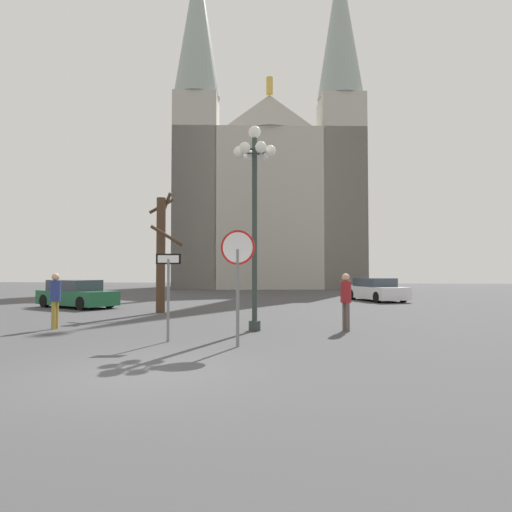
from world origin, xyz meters
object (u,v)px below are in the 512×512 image
object	(u,v)px
parked_car_near_white	(376,290)
parked_car_far_green	(76,294)
stop_sign	(238,264)
bare_tree	(161,252)
one_way_arrow_sign	(168,285)
street_lamp	(255,188)
pedestrian_standing	(55,295)
pedestrian_walking	(346,296)
cathedral	(268,189)

from	to	relation	value
parked_car_near_white	parked_car_far_green	xyz separation A→B (m)	(-15.53, -6.99, -0.01)
stop_sign	bare_tree	size ratio (longest dim) A/B	0.53
one_way_arrow_sign	street_lamp	xyz separation A→B (m)	(1.93, 2.30, 2.89)
bare_tree	pedestrian_standing	size ratio (longest dim) A/B	3.03
one_way_arrow_sign	pedestrian_walking	size ratio (longest dim) A/B	1.30
bare_tree	pedestrian_walking	size ratio (longest dim) A/B	3.05
parked_car_near_white	pedestrian_standing	size ratio (longest dim) A/B	2.76
stop_sign	parked_car_near_white	world-z (taller)	stop_sign
street_lamp	bare_tree	size ratio (longest dim) A/B	1.19
cathedral	stop_sign	bearing A→B (deg)	-85.36
pedestrian_standing	pedestrian_walking	bearing A→B (deg)	4.08
one_way_arrow_sign	parked_car_far_green	xyz separation A→B (m)	(-7.97, 9.49, -0.79)
stop_sign	street_lamp	distance (m)	3.68
stop_sign	parked_car_far_green	world-z (taller)	stop_sign
parked_car_near_white	stop_sign	bearing A→B (deg)	-108.46
street_lamp	parked_car_near_white	bearing A→B (deg)	68.31
one_way_arrow_sign	parked_car_far_green	bearing A→B (deg)	130.02
street_lamp	parked_car_near_white	xyz separation A→B (m)	(5.64, 14.17, -3.68)
street_lamp	bare_tree	bearing A→B (deg)	133.09
one_way_arrow_sign	parked_car_near_white	bearing A→B (deg)	65.34
street_lamp	parked_car_far_green	size ratio (longest dim) A/B	1.32
street_lamp	one_way_arrow_sign	bearing A→B (deg)	-129.92
bare_tree	parked_car_far_green	xyz separation A→B (m)	(-5.11, 2.07, -1.99)
bare_tree	one_way_arrow_sign	bearing A→B (deg)	-68.93
one_way_arrow_sign	bare_tree	xyz separation A→B (m)	(-2.86, 7.41, 1.20)
street_lamp	parked_car_far_green	distance (m)	12.77
cathedral	pedestrian_walking	xyz separation A→B (m)	(5.80, -34.25, -9.97)
bare_tree	cathedral	bearing A→B (deg)	86.66
street_lamp	pedestrian_standing	world-z (taller)	street_lamp
stop_sign	pedestrian_standing	distance (m)	6.72
pedestrian_walking	parked_car_far_green	bearing A→B (deg)	151.23
pedestrian_standing	bare_tree	bearing A→B (deg)	75.25
parked_car_near_white	cathedral	bearing A→B (deg)	113.17
cathedral	one_way_arrow_sign	distance (m)	38.05
parked_car_near_white	pedestrian_standing	world-z (taller)	pedestrian_standing
stop_sign	one_way_arrow_sign	size ratio (longest dim) A/B	1.24
street_lamp	pedestrian_walking	world-z (taller)	street_lamp
street_lamp	parked_car_near_white	size ratio (longest dim) A/B	1.30
one_way_arrow_sign	parked_car_near_white	xyz separation A→B (m)	(7.56, 16.47, -0.78)
street_lamp	pedestrian_standing	bearing A→B (deg)	-176.45
bare_tree	parked_car_near_white	distance (m)	13.95
stop_sign	pedestrian_standing	world-z (taller)	stop_sign
stop_sign	one_way_arrow_sign	distance (m)	2.03
one_way_arrow_sign	pedestrian_walking	distance (m)	5.33
parked_car_near_white	parked_car_far_green	size ratio (longest dim) A/B	1.01
bare_tree	parked_car_far_green	world-z (taller)	bare_tree
pedestrian_walking	pedestrian_standing	distance (m)	8.99
bare_tree	parked_car_near_white	xyz separation A→B (m)	(10.42, 9.06, -1.98)
one_way_arrow_sign	pedestrian_walking	bearing A→B (deg)	28.72
one_way_arrow_sign	parked_car_near_white	size ratio (longest dim) A/B	0.47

